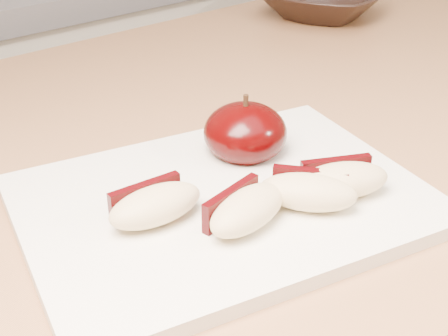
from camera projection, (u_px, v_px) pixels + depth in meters
back_cabinet at (4, 196)px, 1.31m from camera, size 2.40×0.62×0.94m
cutting_board at (224, 202)px, 0.50m from camera, size 0.35×0.29×0.01m
apple_half at (245, 133)px, 0.55m from camera, size 0.08×0.08×0.06m
apple_wedge_a at (154, 204)px, 0.46m from camera, size 0.08×0.04×0.03m
apple_wedge_b at (246, 209)px, 0.45m from camera, size 0.08×0.05×0.03m
apple_wedge_c at (308, 191)px, 0.47m from camera, size 0.07×0.08×0.03m
apple_wedge_d at (342, 179)px, 0.49m from camera, size 0.08×0.07×0.03m
bowl at (322, 2)px, 0.95m from camera, size 0.24×0.24×0.04m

